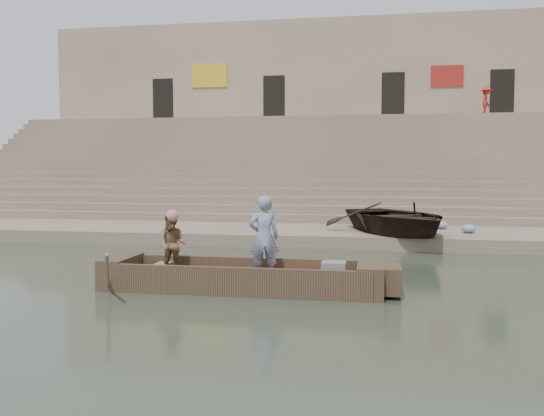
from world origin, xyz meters
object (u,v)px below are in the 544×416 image
(standing_man, at_px, (264,237))
(pedestrian, at_px, (486,101))
(rowing_man, at_px, (172,244))
(television, at_px, (333,272))
(main_rowboat, at_px, (241,284))
(beached_rowboat, at_px, (396,218))

(standing_man, distance_m, pedestrian, 24.20)
(rowing_man, height_order, television, rowing_man)
(main_rowboat, relative_size, television, 10.87)
(rowing_man, relative_size, pedestrian, 0.82)
(rowing_man, distance_m, beached_rowboat, 8.47)
(main_rowboat, relative_size, pedestrian, 3.17)
(beached_rowboat, bearing_deg, pedestrian, 44.02)
(television, bearing_deg, rowing_man, 177.98)
(beached_rowboat, bearing_deg, standing_man, -138.94)
(standing_man, bearing_deg, beached_rowboat, -127.74)
(main_rowboat, distance_m, rowing_man, 1.65)
(rowing_man, relative_size, beached_rowboat, 0.27)
(main_rowboat, relative_size, beached_rowboat, 1.05)
(main_rowboat, height_order, television, television)
(television, bearing_deg, main_rowboat, 180.00)
(pedestrian, bearing_deg, television, -175.62)
(standing_man, bearing_deg, rowing_man, -16.08)
(standing_man, xyz_separation_m, rowing_man, (-1.91, -0.00, -0.19))
(main_rowboat, height_order, rowing_man, rowing_man)
(television, distance_m, pedestrian, 24.04)
(main_rowboat, relative_size, rowing_man, 3.87)
(standing_man, relative_size, beached_rowboat, 0.35)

